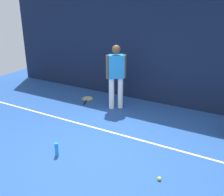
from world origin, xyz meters
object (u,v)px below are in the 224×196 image
tennis_racket (87,99)px  water_bottle (57,149)px  tennis_ball_near_player (159,179)px  tennis_player (116,73)px

tennis_racket → water_bottle: water_bottle is taller
tennis_racket → water_bottle: bearing=-177.4°
tennis_ball_near_player → tennis_racket: bearing=141.7°
tennis_player → water_bottle: 2.72m
tennis_racket → tennis_ball_near_player: tennis_ball_near_player is taller
tennis_ball_near_player → water_bottle: (-1.97, -0.26, 0.10)m
tennis_racket → tennis_player: bearing=-117.7°
tennis_player → tennis_racket: 1.41m
tennis_racket → tennis_ball_near_player: 3.97m
tennis_player → water_bottle: size_ratio=6.32×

